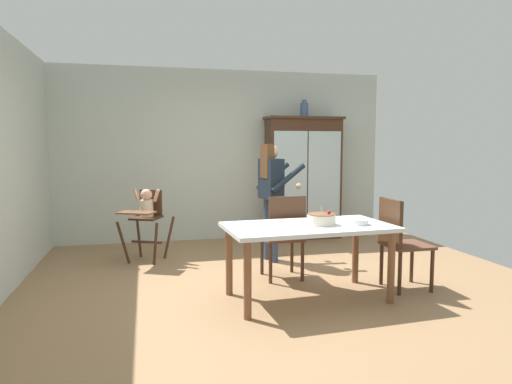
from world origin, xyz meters
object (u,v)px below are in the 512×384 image
at_px(ceramic_vase, 304,109).
at_px(dining_chair_far_side, 285,231).
at_px(high_chair_with_toddler, 146,212).
at_px(dining_table, 308,234).
at_px(china_cabinet, 303,178).
at_px(birthday_cake, 321,219).
at_px(adult_person, 271,187).
at_px(serving_bowl, 359,222).
at_px(dining_chair_right_end, 398,237).

height_order(ceramic_vase, dining_chair_far_side, ceramic_vase).
xyz_separation_m(high_chair_with_toddler, dining_table, (1.54, -1.90, -0.01)).
xyz_separation_m(china_cabinet, birthday_cake, (-0.83, -2.87, -0.19)).
bearing_deg(dining_table, adult_person, 87.94).
height_order(birthday_cake, serving_bowl, birthday_cake).
bearing_deg(serving_bowl, birthday_cake, 166.57).
distance_m(ceramic_vase, dining_chair_far_side, 2.87).
relative_size(china_cabinet, dining_chair_far_side, 2.05).
relative_size(adult_person, dining_table, 0.92).
height_order(adult_person, serving_bowl, adult_person).
distance_m(ceramic_vase, adult_person, 1.95).
bearing_deg(high_chair_with_toddler, dining_chair_right_end, -10.32).
relative_size(ceramic_vase, adult_person, 0.18).
bearing_deg(china_cabinet, serving_bowl, -99.00).
relative_size(high_chair_with_toddler, serving_bowl, 5.28).
xyz_separation_m(ceramic_vase, high_chair_with_toddler, (-2.50, -0.96, -1.43)).
bearing_deg(serving_bowl, china_cabinet, 81.00).
height_order(adult_person, dining_chair_far_side, adult_person).
bearing_deg(serving_bowl, dining_chair_far_side, 125.17).
xyz_separation_m(high_chair_with_toddler, serving_bowl, (2.03, -2.00, 0.11)).
bearing_deg(ceramic_vase, dining_chair_right_end, -88.87).
bearing_deg(china_cabinet, dining_chair_right_end, -88.66).
height_order(ceramic_vase, high_chair_with_toddler, ceramic_vase).
distance_m(ceramic_vase, dining_chair_right_end, 3.19).
xyz_separation_m(ceramic_vase, serving_bowl, (-0.48, -2.96, -1.32)).
distance_m(ceramic_vase, high_chair_with_toddler, 3.04).
bearing_deg(adult_person, dining_chair_far_side, 161.19).
height_order(adult_person, birthday_cake, adult_person).
height_order(china_cabinet, high_chair_with_toddler, china_cabinet).
bearing_deg(birthday_cake, dining_table, 173.47).
distance_m(china_cabinet, serving_bowl, 3.00).
height_order(dining_table, dining_chair_right_end, dining_chair_right_end).
height_order(dining_table, birthday_cake, birthday_cake).
xyz_separation_m(dining_table, dining_chair_right_end, (1.02, 0.06, -0.09)).
relative_size(high_chair_with_toddler, adult_person, 0.62).
height_order(china_cabinet, dining_chair_far_side, china_cabinet).
bearing_deg(dining_table, china_cabinet, 71.45).
height_order(high_chair_with_toddler, serving_bowl, high_chair_with_toddler).
xyz_separation_m(dining_table, birthday_cake, (0.13, -0.01, 0.15)).
height_order(ceramic_vase, dining_chair_right_end, ceramic_vase).
height_order(high_chair_with_toddler, adult_person, adult_person).
bearing_deg(serving_bowl, dining_chair_right_end, 16.91).
xyz_separation_m(china_cabinet, high_chair_with_toddler, (-2.49, -0.95, -0.33)).
distance_m(high_chair_with_toddler, dining_chair_right_end, 3.15).
distance_m(ceramic_vase, birthday_cake, 3.26).
bearing_deg(serving_bowl, high_chair_with_toddler, 135.34).
relative_size(dining_table, dining_chair_far_side, 1.72).
relative_size(ceramic_vase, high_chair_with_toddler, 0.28).
xyz_separation_m(ceramic_vase, adult_person, (-0.91, -1.32, -1.12)).
distance_m(china_cabinet, dining_table, 3.03).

